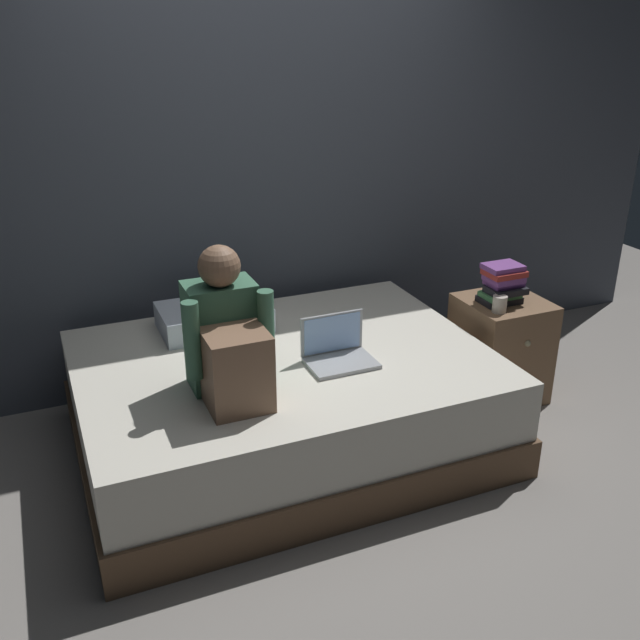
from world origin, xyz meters
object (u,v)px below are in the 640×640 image
object	(u,v)px
bed	(285,401)
pillow	(214,317)
laptop	(337,351)
person_sitting	(227,340)
nightstand	(500,349)
mug	(500,304)
book_stack	(503,284)

from	to	relation	value
bed	pillow	distance (m)	0.59
laptop	pillow	bearing A→B (deg)	125.72
bed	person_sitting	bearing A→B (deg)	-144.14
bed	nightstand	distance (m)	1.30
bed	laptop	bearing A→B (deg)	-36.35
bed	mug	world-z (taller)	mug
laptop	pillow	size ratio (longest dim) A/B	0.57
laptop	nightstand	bearing A→B (deg)	8.57
mug	bed	bearing A→B (deg)	174.36
person_sitting	mug	distance (m)	1.52
mug	nightstand	bearing A→B (deg)	42.69
bed	person_sitting	xyz separation A→B (m)	(-0.34, -0.25, 0.50)
nightstand	pillow	xyz separation A→B (m)	(-1.52, 0.45, 0.27)
laptop	mug	size ratio (longest dim) A/B	3.56
person_sitting	book_stack	bearing A→B (deg)	8.38
book_stack	pillow	bearing A→B (deg)	162.69
book_stack	mug	bearing A→B (deg)	-130.79
bed	book_stack	world-z (taller)	book_stack
person_sitting	book_stack	world-z (taller)	person_sitting
nightstand	pillow	distance (m)	1.61
bed	nightstand	world-z (taller)	nightstand
book_stack	mug	world-z (taller)	book_stack
laptop	pillow	xyz separation A→B (m)	(-0.44, 0.61, 0.01)
person_sitting	mug	bearing A→B (deg)	5.00
nightstand	laptop	world-z (taller)	laptop
nightstand	person_sitting	world-z (taller)	person_sitting
person_sitting	laptop	distance (m)	0.60
pillow	mug	xyz separation A→B (m)	(1.39, -0.57, 0.06)
person_sitting	book_stack	distance (m)	1.62
person_sitting	pillow	xyz separation A→B (m)	(0.12, 0.70, -0.19)
pillow	book_stack	size ratio (longest dim) A/B	2.47
nightstand	mug	distance (m)	0.38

